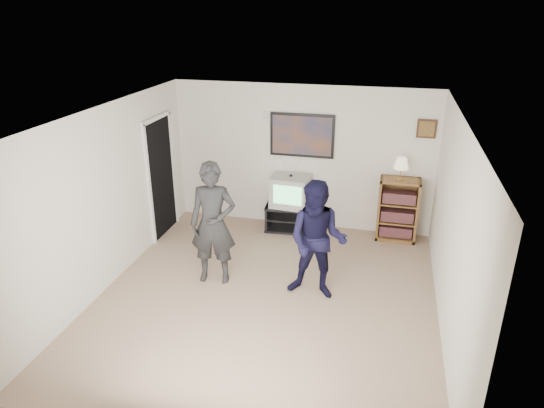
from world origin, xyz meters
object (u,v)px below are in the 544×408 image
at_px(crt_television, 291,191).
at_px(person_tall, 213,224).
at_px(media_stand, 292,217).
at_px(bookshelf, 398,210).
at_px(person_short, 317,241).

height_order(crt_television, person_tall, person_tall).
xyz_separation_m(media_stand, person_tall, (-0.74, -1.91, 0.66)).
height_order(bookshelf, person_short, person_short).
height_order(crt_television, person_short, person_short).
bearing_deg(bookshelf, person_short, -117.45).
distance_m(media_stand, bookshelf, 1.81).
height_order(media_stand, person_short, person_short).
height_order(media_stand, person_tall, person_tall).
distance_m(crt_television, bookshelf, 1.83).
bearing_deg(person_tall, bookshelf, 29.33).
bearing_deg(crt_television, bookshelf, 5.70).
bearing_deg(person_tall, person_short, -10.73).
height_order(person_tall, person_short, person_tall).
relative_size(media_stand, bookshelf, 0.89).
relative_size(bookshelf, person_short, 0.65).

